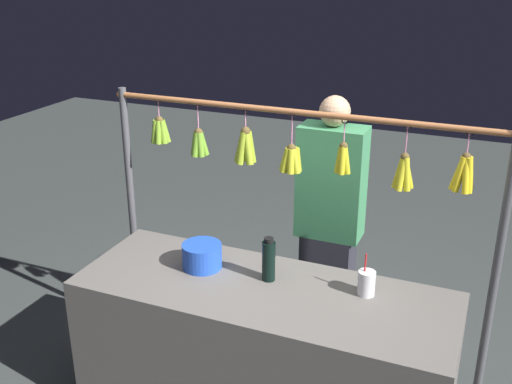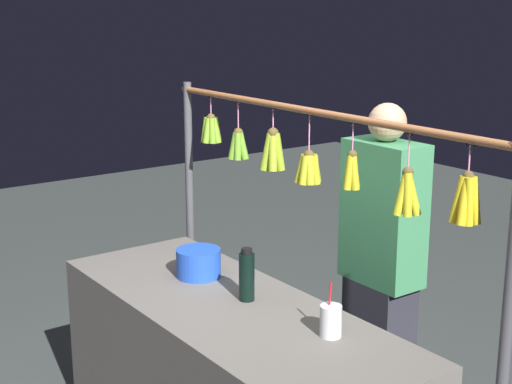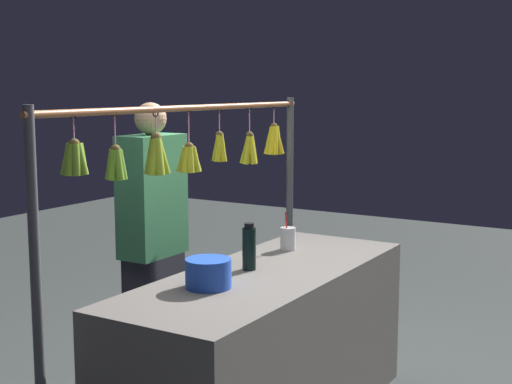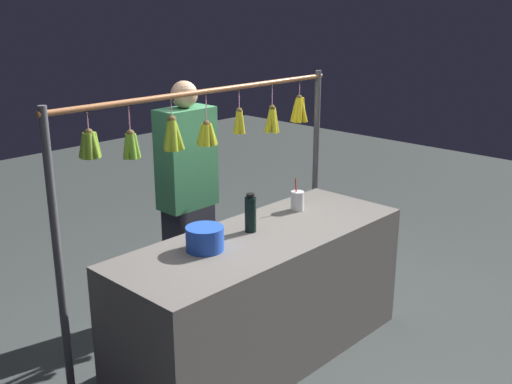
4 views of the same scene
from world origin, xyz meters
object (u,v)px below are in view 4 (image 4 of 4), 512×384
at_px(blue_bucket, 205,238).
at_px(drink_cup, 297,201).
at_px(water_bottle, 250,214).
at_px(vendor_person, 188,202).

distance_m(blue_bucket, drink_cup, 0.87).
height_order(water_bottle, blue_bucket, water_bottle).
relative_size(blue_bucket, vendor_person, 0.13).
bearing_deg(blue_bucket, water_bottle, -177.98).
bearing_deg(blue_bucket, vendor_person, -124.27).
xyz_separation_m(blue_bucket, drink_cup, (-0.87, -0.06, -0.00)).
bearing_deg(vendor_person, water_bottle, 80.77).
bearing_deg(vendor_person, drink_cup, 120.02).
relative_size(water_bottle, blue_bucket, 1.12).
xyz_separation_m(water_bottle, vendor_person, (-0.11, -0.71, -0.12)).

